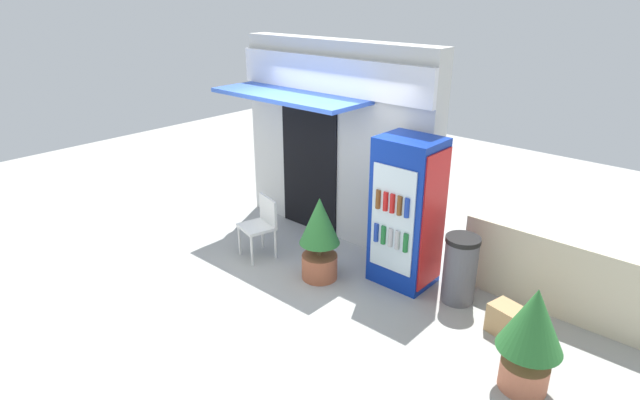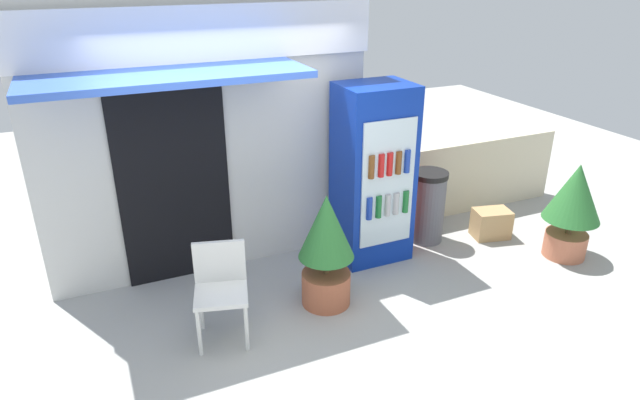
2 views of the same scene
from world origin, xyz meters
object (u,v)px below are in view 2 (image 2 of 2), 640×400
Objects in this scene: drink_cooler at (374,174)px; potted_plant_near_shop at (326,245)px; trash_bin at (427,206)px; plastic_chair at (221,284)px; cardboard_box at (491,223)px; potted_plant_curbside at (573,203)px.

potted_plant_near_shop is (-0.86, -0.67, -0.34)m from drink_cooler.
trash_bin is at bearing 23.80° from potted_plant_near_shop.
plastic_chair is at bearing -158.50° from drink_cooler.
drink_cooler reaches higher than cardboard_box.
plastic_chair is at bearing 177.40° from potted_plant_curbside.
potted_plant_near_shop reaches higher than potted_plant_curbside.
potted_plant_curbside is (3.86, -0.18, 0.13)m from plastic_chair.
trash_bin is (2.66, 0.79, -0.09)m from plastic_chair.
trash_bin is at bearing 3.37° from drink_cooler.
cardboard_box is (2.38, 0.46, -0.46)m from potted_plant_near_shop.
trash_bin is at bearing 16.58° from plastic_chair.
potted_plant_near_shop reaches higher than cardboard_box.
drink_cooler is 2.23× the size of plastic_chair.
plastic_chair is 0.76× the size of potted_plant_near_shop.
potted_plant_near_shop is 2.47m from cardboard_box.
potted_plant_near_shop is 1.33× the size of trash_bin.
cardboard_box is (1.52, -0.22, -0.79)m from drink_cooler.
trash_bin is 0.84m from cardboard_box.
plastic_chair is at bearing -163.42° from trash_bin.
potted_plant_curbside is at bearing -57.41° from cardboard_box.
drink_cooler is at bearing 171.93° from cardboard_box.
potted_plant_near_shop is at bearing -142.08° from drink_cooler.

